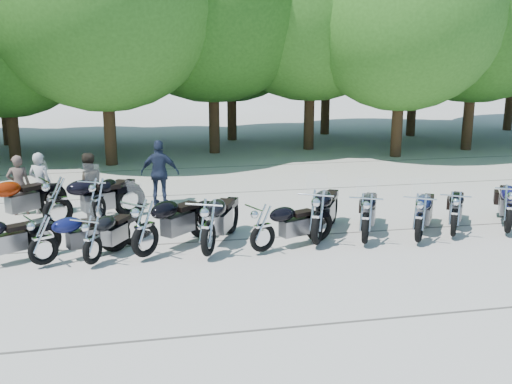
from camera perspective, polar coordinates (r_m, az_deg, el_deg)
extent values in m
plane|color=gray|center=(12.39, 1.35, -6.56)|extent=(90.00, 90.00, 0.00)
cylinder|color=#3A2614|center=(24.78, -22.23, 6.56)|extent=(0.44, 0.44, 3.31)
sphere|color=#286319|center=(24.66, -23.01, 15.02)|extent=(7.31, 7.31, 7.31)
cylinder|color=#3A2614|center=(22.73, -13.84, 7.42)|extent=(0.44, 0.44, 3.93)
cylinder|color=#3A2614|center=(24.73, -4.03, 8.48)|extent=(0.44, 0.44, 4.13)
cylinder|color=#3A2614|center=(25.67, 5.11, 8.61)|extent=(0.44, 0.44, 4.09)
cylinder|color=#3A2614|center=(24.48, 13.35, 7.49)|extent=(0.44, 0.44, 3.62)
sphere|color=#357721|center=(24.40, 13.89, 16.89)|extent=(8.00, 8.00, 8.00)
cylinder|color=#3A2614|center=(27.00, 19.67, 8.00)|extent=(0.44, 0.44, 3.98)
cylinder|color=#3A2614|center=(29.01, -22.78, 7.62)|extent=(0.44, 0.44, 3.52)
cylinder|color=#3A2614|center=(27.92, -13.77, 7.99)|extent=(0.44, 0.44, 3.42)
sphere|color=#286319|center=(27.83, -14.23, 15.77)|extent=(7.56, 7.56, 7.56)
cylinder|color=#3A2614|center=(28.26, -2.32, 8.57)|extent=(0.44, 0.44, 3.56)
sphere|color=#286319|center=(28.19, -2.40, 16.59)|extent=(7.88, 7.88, 7.88)
cylinder|color=#3A2614|center=(30.36, 6.65, 9.03)|extent=(0.44, 0.44, 3.76)
sphere|color=#286319|center=(30.31, 6.87, 16.89)|extent=(8.31, 8.31, 8.31)
cylinder|color=#3A2614|center=(30.56, 14.67, 8.59)|extent=(0.44, 0.44, 3.63)
sphere|color=#357721|center=(30.50, 15.14, 16.12)|extent=(8.02, 8.02, 8.02)
cylinder|color=#3A2614|center=(34.29, 23.11, 9.08)|extent=(0.44, 0.44, 4.37)
imported|color=brown|center=(16.72, -21.66, 0.62)|extent=(0.63, 0.46, 1.58)
imported|color=black|center=(15.63, -15.70, 0.50)|extent=(1.00, 0.89, 1.72)
imported|color=#1C253B|center=(16.65, -9.13, 1.80)|extent=(1.14, 0.69, 1.82)
imported|color=#A0A0A3|center=(16.53, -19.84, 0.76)|extent=(0.70, 0.59, 1.65)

